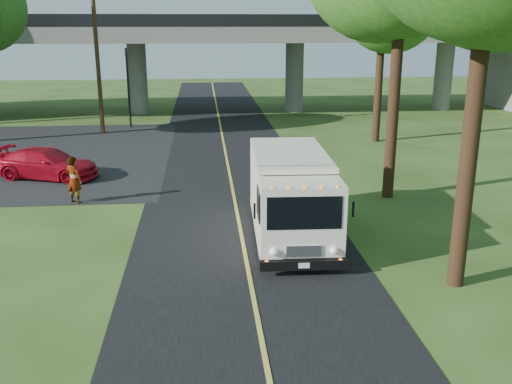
{
  "coord_description": "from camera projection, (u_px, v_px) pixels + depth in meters",
  "views": [
    {
      "loc": [
        -1.17,
        -12.48,
        6.79
      ],
      "look_at": [
        0.46,
        4.81,
        1.6
      ],
      "focal_mm": 40.0,
      "sensor_mm": 36.0,
      "label": 1
    }
  ],
  "objects": [
    {
      "name": "traffic_signal",
      "position": [
        128.0,
        79.0,
        37.3
      ],
      "size": [
        0.18,
        0.22,
        5.2
      ],
      "color": "black",
      "rests_on": "ground"
    },
    {
      "name": "road",
      "position": [
        233.0,
        193.0,
        23.49
      ],
      "size": [
        7.0,
        90.0,
        0.02
      ],
      "primitive_type": "cube",
      "color": "black",
      "rests_on": "ground"
    },
    {
      "name": "lane_line",
      "position": [
        233.0,
        193.0,
        23.49
      ],
      "size": [
        0.12,
        90.0,
        0.01
      ],
      "primitive_type": "cube",
      "color": "gold",
      "rests_on": "road"
    },
    {
      "name": "pedestrian",
      "position": [
        74.0,
        180.0,
        22.01
      ],
      "size": [
        0.81,
        0.71,
        1.87
      ],
      "primitive_type": "imported",
      "rotation": [
        0.0,
        0.0,
        2.67
      ],
      "color": "gray",
      "rests_on": "ground"
    },
    {
      "name": "step_van",
      "position": [
        291.0,
        193.0,
        18.4
      ],
      "size": [
        2.62,
        6.58,
        2.73
      ],
      "rotation": [
        0.0,
        0.0,
        -0.04
      ],
      "color": "silver",
      "rests_on": "ground"
    },
    {
      "name": "overpass",
      "position": [
        217.0,
        53.0,
        43.18
      ],
      "size": [
        54.0,
        10.0,
        7.3
      ],
      "color": "slate",
      "rests_on": "ground"
    },
    {
      "name": "utility_pole",
      "position": [
        98.0,
        59.0,
        34.86
      ],
      "size": [
        1.6,
        0.26,
        9.0
      ],
      "color": "#472D19",
      "rests_on": "ground"
    },
    {
      "name": "red_sedan",
      "position": [
        47.0,
        163.0,
        25.65
      ],
      "size": [
        5.04,
        3.21,
        1.36
      ],
      "primitive_type": "imported",
      "rotation": [
        0.0,
        0.0,
        1.27
      ],
      "color": "#A60A1B",
      "rests_on": "ground"
    },
    {
      "name": "parking_lot",
      "position": [
        17.0,
        156.0,
        30.14
      ],
      "size": [
        16.0,
        18.0,
        0.01
      ],
      "primitive_type": "cube",
      "color": "black",
      "rests_on": "ground"
    },
    {
      "name": "ground",
      "position": [
        256.0,
        311.0,
        13.95
      ],
      "size": [
        120.0,
        120.0,
        0.0
      ],
      "primitive_type": "plane",
      "color": "#2D4117",
      "rests_on": "ground"
    }
  ]
}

